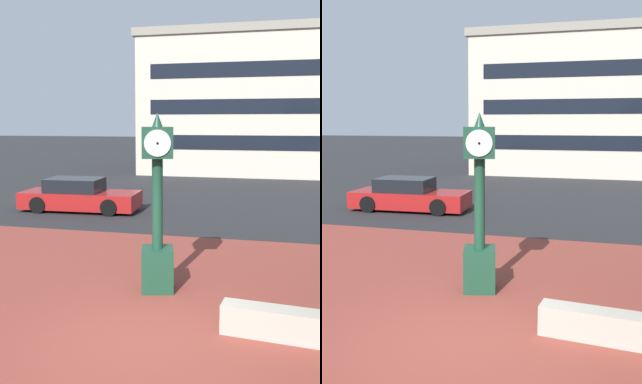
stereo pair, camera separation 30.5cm
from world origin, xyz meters
The scene contains 6 objects.
ground_plane centered at (0.00, 0.00, 0.00)m, with size 200.00×200.00×0.00m, color #262628.
plaza_brick_paving centered at (0.00, 1.37, 0.00)m, with size 44.00×10.74×0.01m, color brown.
planter_wall centered at (2.71, 0.47, 0.25)m, with size 3.20×0.40×0.50m, color #ADA393.
street_clock centered at (-0.38, 2.19, 1.56)m, with size 0.79×0.79×3.65m.
car_street_mid centered at (-5.47, 9.92, 0.57)m, with size 4.64×2.00×1.28m.
civic_building centered at (3.34, 28.52, 4.66)m, with size 20.65×13.06×9.30m.
Camera 2 is at (2.12, -6.63, 3.45)m, focal length 43.14 mm.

